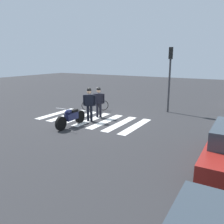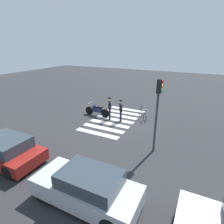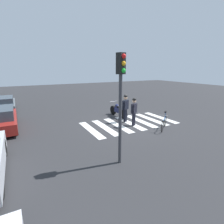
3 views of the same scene
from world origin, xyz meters
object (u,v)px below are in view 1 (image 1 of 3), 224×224
officer_by_motorcycle (99,100)px  police_motorcycle (71,117)px  traffic_light_pole (170,69)px  leaning_bicycle (95,105)px  officer_on_foot (89,102)px

officer_by_motorcycle → police_motorcycle: bearing=-5.3°
traffic_light_pole → police_motorcycle: bearing=-30.0°
police_motorcycle → leaning_bicycle: 3.71m
officer_on_foot → traffic_light_pole: (-4.32, 3.01, 1.63)m
officer_on_foot → traffic_light_pole: bearing=145.1°
police_motorcycle → officer_by_motorcycle: bearing=174.7°
officer_by_motorcycle → leaning_bicycle: bearing=-138.1°
officer_on_foot → leaning_bicycle: bearing=-151.7°
leaning_bicycle → traffic_light_pole: (-2.04, 4.24, 2.33)m
police_motorcycle → officer_by_motorcycle: (-2.22, 0.20, 0.55)m
police_motorcycle → traffic_light_pole: bearing=150.0°
leaning_bicycle → officer_by_motorcycle: size_ratio=0.81×
officer_by_motorcycle → officer_on_foot: bearing=1.2°
traffic_light_pole → officer_on_foot: bearing=-34.9°
officer_by_motorcycle → traffic_light_pole: size_ratio=0.44×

